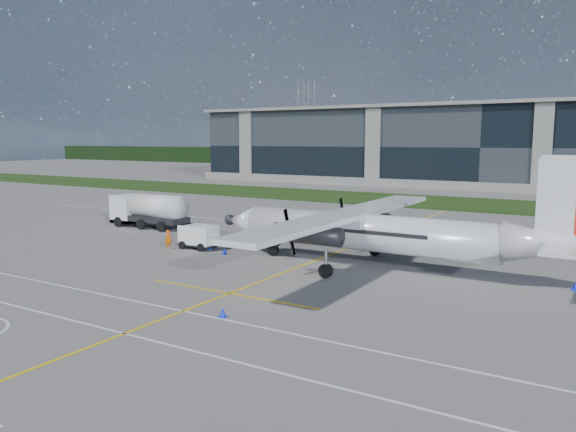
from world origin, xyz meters
TOP-DOWN VIEW (x-y plane):
  - ground at (0.00, 40.00)m, footprint 400.00×400.00m
  - grass_strip at (0.00, 48.00)m, footprint 400.00×18.00m
  - terminal_building at (0.00, 80.00)m, footprint 120.00×20.00m
  - tree_line at (0.00, 140.00)m, footprint 400.00×6.00m
  - pylon_west at (-80.00, 150.00)m, footprint 9.00×4.60m
  - yellow_taxiway_centerline at (3.00, 10.00)m, footprint 0.20×70.00m
  - white_lane_line at (0.00, -14.00)m, footprint 90.00×0.15m
  - turboprop_aircraft at (7.99, 4.38)m, footprint 25.94×26.90m
  - fuel_tanker_truck at (-19.66, 9.59)m, footprint 9.16×2.98m
  - baggage_tug at (-7.47, 3.62)m, footprint 3.23×1.94m
  - ground_crew_person at (-9.37, 2.10)m, footprint 0.81×0.90m
  - safety_cone_nose_port at (-4.20, 2.86)m, footprint 0.36×0.36m
  - safety_cone_tail at (20.14, 5.15)m, footprint 0.36×0.36m
  - safety_cone_fwd at (-6.60, 3.99)m, footprint 0.36×0.36m
  - safety_cone_nose_stbd at (-3.32, 6.36)m, footprint 0.36×0.36m
  - safety_cone_portwing at (5.38, -9.70)m, footprint 0.36×0.36m

SIDE VIEW (x-z plane):
  - ground at x=0.00m, z-range 0.00..0.00m
  - yellow_taxiway_centerline at x=3.00m, z-range 0.00..0.01m
  - white_lane_line at x=0.00m, z-range 0.00..0.01m
  - grass_strip at x=0.00m, z-range 0.00..0.04m
  - safety_cone_nose_port at x=-4.20m, z-range 0.00..0.50m
  - safety_cone_tail at x=20.14m, z-range 0.00..0.50m
  - safety_cone_fwd at x=-6.60m, z-range 0.00..0.50m
  - safety_cone_nose_stbd at x=-3.32m, z-range 0.00..0.50m
  - safety_cone_portwing at x=5.38m, z-range 0.00..0.50m
  - ground_crew_person at x=-9.37m, z-range 0.00..1.83m
  - baggage_tug at x=-7.47m, z-range 0.00..1.94m
  - fuel_tanker_truck at x=-19.66m, z-range 0.00..3.44m
  - tree_line at x=0.00m, z-range 0.00..6.00m
  - turboprop_aircraft at x=7.99m, z-range 0.00..8.07m
  - terminal_building at x=0.00m, z-range 0.00..15.00m
  - pylon_west at x=-80.00m, z-range 0.00..30.00m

